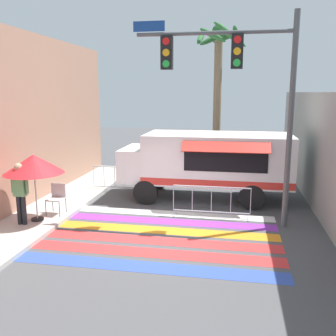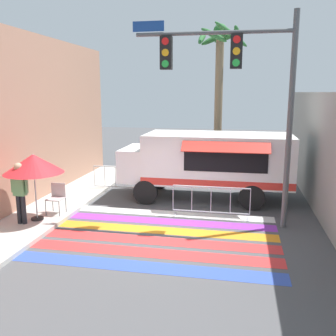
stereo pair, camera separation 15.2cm
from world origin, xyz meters
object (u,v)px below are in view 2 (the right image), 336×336
object	(u,v)px
food_truck	(205,160)
traffic_signal_pole	(238,78)
barricade_front	(211,202)
barricade_side	(115,179)
palm_tree	(220,73)
vendor_person	(20,189)
folding_chair	(57,195)
patio_umbrella	(33,164)

from	to	relation	value
food_truck	traffic_signal_pole	size ratio (longest dim) A/B	1.01
food_truck	barricade_front	xyz separation A→B (m)	(0.40, -2.09, -0.95)
barricade_side	palm_tree	distance (m)	6.49
vendor_person	palm_tree	world-z (taller)	palm_tree
barricade_front	barricade_side	world-z (taller)	same
barricade_front	folding_chair	bearing A→B (deg)	-170.44
food_truck	barricade_side	distance (m)	3.69
barricade_front	palm_tree	bearing A→B (deg)	91.71
food_truck	vendor_person	distance (m)	6.31
traffic_signal_pole	patio_umbrella	bearing A→B (deg)	-169.56
food_truck	patio_umbrella	bearing A→B (deg)	-141.98
folding_chair	barricade_front	bearing A→B (deg)	30.11
barricade_front	barricade_side	bearing A→B (deg)	147.88
patio_umbrella	barricade_front	xyz separation A→B (m)	(5.02, 1.52, -1.30)
traffic_signal_pole	palm_tree	xyz separation A→B (m)	(-0.86, 6.19, 0.44)
barricade_side	palm_tree	size ratio (longest dim) A/B	0.27
food_truck	palm_tree	world-z (taller)	palm_tree
food_truck	barricade_side	bearing A→B (deg)	173.85
vendor_person	palm_tree	size ratio (longest dim) A/B	0.27
food_truck	traffic_signal_pole	xyz separation A→B (m)	(1.09, -2.56, 2.76)
patio_umbrella	barricade_side	bearing A→B (deg)	74.88
food_truck	barricade_side	world-z (taller)	food_truck
patio_umbrella	folding_chair	bearing A→B (deg)	68.25
barricade_side	folding_chair	bearing A→B (deg)	-103.60
barricade_front	palm_tree	world-z (taller)	palm_tree
barricade_front	palm_tree	xyz separation A→B (m)	(-0.17, 5.73, 4.15)
food_truck	folding_chair	size ratio (longest dim) A/B	6.47
folding_chair	barricade_side	xyz separation A→B (m)	(0.79, 3.27, -0.20)
food_truck	folding_chair	bearing A→B (deg)	-146.28
palm_tree	patio_umbrella	bearing A→B (deg)	-123.81
food_truck	barricade_side	size ratio (longest dim) A/B	3.40
barricade_side	vendor_person	bearing A→B (deg)	-106.79
patio_umbrella	palm_tree	world-z (taller)	palm_tree
traffic_signal_pole	vendor_person	world-z (taller)	traffic_signal_pole
traffic_signal_pole	barricade_side	distance (m)	6.63
barricade_side	palm_tree	world-z (taller)	palm_tree
patio_umbrella	barricade_front	bearing A→B (deg)	16.81
patio_umbrella	palm_tree	xyz separation A→B (m)	(4.85, 7.24, 2.85)
barricade_side	traffic_signal_pole	bearing A→B (deg)	-32.43
patio_umbrella	barricade_side	distance (m)	4.34
traffic_signal_pole	patio_umbrella	xyz separation A→B (m)	(-5.71, -1.05, -2.41)
vendor_person	palm_tree	bearing A→B (deg)	62.08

